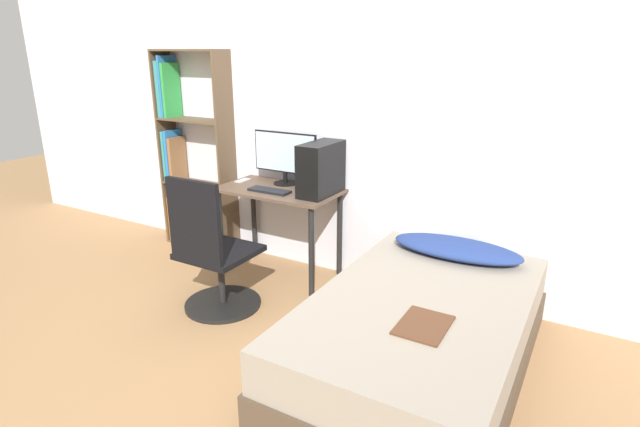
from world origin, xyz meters
TOP-DOWN VIEW (x-y plane):
  - ground_plane at (0.00, 0.00)m, footprint 14.00×14.00m
  - wall_back at (0.00, 1.55)m, footprint 8.00×0.05m
  - desk at (-0.40, 1.25)m, footprint 0.98×0.55m
  - bookshelf at (-1.56, 1.41)m, footprint 0.73×0.24m
  - office_chair at (-0.44, 0.50)m, footprint 0.55×0.55m
  - bed at (1.05, 0.57)m, footprint 1.15×1.91m
  - pillow at (1.05, 1.27)m, footprint 0.87×0.36m
  - magazine at (1.16, 0.28)m, footprint 0.24×0.32m
  - monitor at (-0.44, 1.42)m, footprint 0.59×0.20m
  - keyboard at (-0.41, 1.14)m, footprint 0.35×0.12m
  - pc_tower at (-0.03, 1.29)m, footprint 0.20×0.43m
  - phone at (-0.81, 1.31)m, footprint 0.07×0.14m

SIDE VIEW (x-z plane):
  - ground_plane at x=0.00m, z-range 0.00..0.00m
  - bed at x=1.05m, z-range 0.00..0.45m
  - office_chair at x=-0.44m, z-range -0.13..0.87m
  - magazine at x=1.16m, z-range 0.46..0.47m
  - pillow at x=1.05m, z-range 0.46..0.57m
  - desk at x=-0.40m, z-range 0.24..0.97m
  - phone at x=-0.81m, z-range 0.73..0.74m
  - keyboard at x=-0.41m, z-range 0.73..0.75m
  - bookshelf at x=-1.56m, z-range -0.06..1.74m
  - pc_tower at x=-0.03m, z-range 0.73..1.13m
  - monitor at x=-0.44m, z-range 0.76..1.19m
  - wall_back at x=0.00m, z-range 0.00..2.50m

